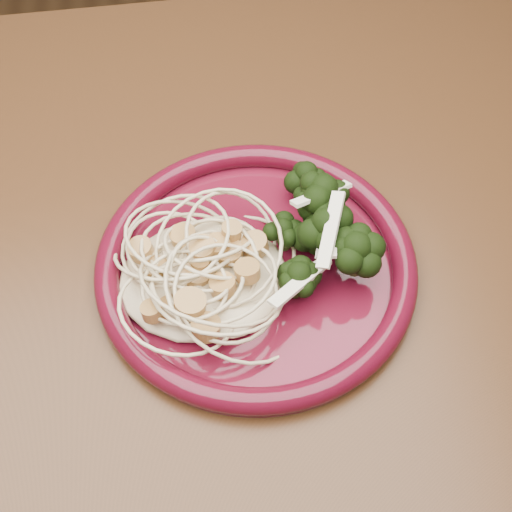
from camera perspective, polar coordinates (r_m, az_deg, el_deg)
name	(u,v)px	position (r m, az deg, el deg)	size (l,w,h in m)	color
dining_table	(188,407)	(0.59, -5.45, -11.92)	(1.20, 0.80, 0.75)	#472814
dinner_plate	(256,265)	(0.52, 0.00, -0.73)	(0.27, 0.27, 0.02)	#500C1C
spaghetti_pile	(203,272)	(0.51, -4.28, -1.26)	(0.12, 0.11, 0.03)	beige
scallop_cluster	(200,246)	(0.48, -4.50, 0.83)	(0.10, 0.10, 0.03)	tan
broccoli_pile	(320,234)	(0.52, 5.11, 1.80)	(0.07, 0.12, 0.04)	black
onion_garnish	(322,210)	(0.50, 5.34, 3.69)	(0.05, 0.08, 0.05)	white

